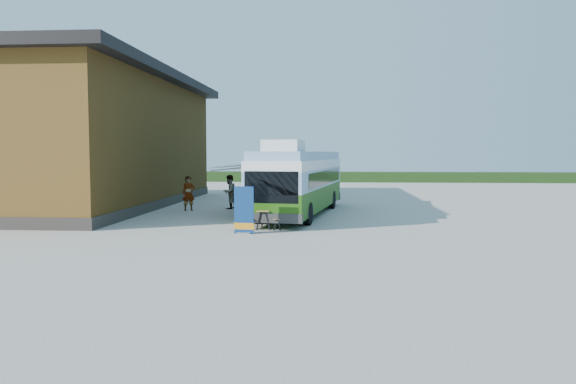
# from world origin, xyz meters

# --- Properties ---
(ground) EXTENTS (100.00, 100.00, 0.00)m
(ground) POSITION_xyz_m (0.00, 0.00, 0.00)
(ground) COLOR #BCB7AD
(ground) RESTS_ON ground
(barn) EXTENTS (9.60, 21.20, 7.50)m
(barn) POSITION_xyz_m (-10.50, 10.00, 3.59)
(barn) COLOR brown
(barn) RESTS_ON ground
(hedge) EXTENTS (40.00, 3.00, 1.00)m
(hedge) POSITION_xyz_m (8.00, 38.00, 0.50)
(hedge) COLOR #264419
(hedge) RESTS_ON ground
(bus) EXTENTS (4.02, 11.74, 3.54)m
(bus) POSITION_xyz_m (1.20, 6.26, 1.69)
(bus) COLOR #2E6A11
(bus) RESTS_ON ground
(awning) EXTENTS (2.84, 4.04, 0.49)m
(awning) POSITION_xyz_m (-1.28, 5.96, 2.59)
(awning) COLOR white
(awning) RESTS_ON ground
(banner) EXTENTS (0.76, 0.25, 1.76)m
(banner) POSITION_xyz_m (-0.51, -0.28, 0.72)
(banner) COLOR navy
(banner) RESTS_ON ground
(picnic_table) EXTENTS (1.43, 1.29, 0.77)m
(picnic_table) POSITION_xyz_m (0.13, 1.17, 0.57)
(picnic_table) COLOR tan
(picnic_table) RESTS_ON ground
(person_a) EXTENTS (0.78, 0.68, 1.79)m
(person_a) POSITION_xyz_m (-4.68, 7.72, 0.90)
(person_a) COLOR #999999
(person_a) RESTS_ON ground
(person_b) EXTENTS (1.02, 1.10, 1.82)m
(person_b) POSITION_xyz_m (-2.74, 8.81, 0.91)
(person_b) COLOR #999999
(person_b) RESTS_ON ground
(slurry_tanker) EXTENTS (2.47, 6.22, 2.31)m
(slurry_tanker) POSITION_xyz_m (-0.10, 18.81, 1.33)
(slurry_tanker) COLOR #1A8017
(slurry_tanker) RESTS_ON ground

